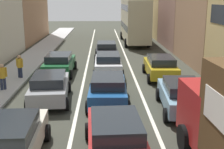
{
  "coord_description": "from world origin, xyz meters",
  "views": [
    {
      "loc": [
        -0.48,
        -2.51,
        5.25
      ],
      "look_at": [
        0.0,
        12.0,
        1.6
      ],
      "focal_mm": 48.83,
      "sensor_mm": 36.0,
      "label": 1
    }
  ],
  "objects": [
    {
      "name": "sedan_centre_lane_second",
      "position": [
        -0.06,
        6.79,
        0.8
      ],
      "size": [
        2.22,
        4.38,
        1.49
      ],
      "rotation": [
        0.0,
        0.0,
        1.62
      ],
      "color": "#A51E1E",
      "rests_on": "ground"
    },
    {
      "name": "sidewalk_left",
      "position": [
        -6.7,
        20.0,
        0.07
      ],
      "size": [
        2.6,
        64.0,
        0.14
      ],
      "primitive_type": "cube",
      "color": "#B6B6B6",
      "rests_on": "ground"
    },
    {
      "name": "sedan_right_lane_behind_truck",
      "position": [
        3.29,
        11.13,
        0.8
      ],
      "size": [
        2.28,
        4.41,
        1.49
      ],
      "rotation": [
        0.0,
        0.0,
        1.51
      ],
      "color": "#759EB7",
      "rests_on": "ground"
    },
    {
      "name": "pedestrian_far_sidewalk",
      "position": [
        -6.17,
        14.48,
        0.95
      ],
      "size": [
        0.48,
        0.34,
        1.66
      ],
      "rotation": [
        0.0,
        0.0,
        5.24
      ],
      "color": "#262D47",
      "rests_on": "ground"
    },
    {
      "name": "pedestrian_mid_sidewalk",
      "position": [
        -5.91,
        17.21,
        0.95
      ],
      "size": [
        0.5,
        0.34,
        1.66
      ],
      "rotation": [
        0.0,
        0.0,
        4.27
      ],
      "color": "#262D47",
      "rests_on": "ground"
    },
    {
      "name": "bus_mid_queue_primary",
      "position": [
        3.37,
        33.6,
        2.83
      ],
      "size": [
        2.84,
        10.51,
        5.06
      ],
      "rotation": [
        0.0,
        0.0,
        1.58
      ],
      "color": "#BFB793",
      "rests_on": "ground"
    },
    {
      "name": "sedan_left_lane_fourth",
      "position": [
        -3.48,
        18.53,
        0.8
      ],
      "size": [
        2.12,
        4.33,
        1.49
      ],
      "rotation": [
        0.0,
        0.0,
        1.55
      ],
      "color": "#19592D",
      "rests_on": "ground"
    },
    {
      "name": "wagon_right_lane_far",
      "position": [
        3.43,
        17.3,
        0.8
      ],
      "size": [
        2.15,
        4.35,
        1.49
      ],
      "rotation": [
        0.0,
        0.0,
        1.54
      ],
      "color": "#B29319",
      "rests_on": "ground"
    },
    {
      "name": "lane_stripe_left",
      "position": [
        -1.7,
        20.0,
        0.01
      ],
      "size": [
        0.16,
        60.0,
        0.01
      ],
      "primitive_type": "cube",
      "color": "silver",
      "rests_on": "ground"
    },
    {
      "name": "hatchback_centre_lane_third",
      "position": [
        -0.2,
        12.25,
        0.8
      ],
      "size": [
        2.15,
        4.35,
        1.49
      ],
      "rotation": [
        0.0,
        0.0,
        1.54
      ],
      "color": "#194C8C",
      "rests_on": "ground"
    },
    {
      "name": "wagon_left_lane_second",
      "position": [
        -3.47,
        6.61,
        0.8
      ],
      "size": [
        2.15,
        4.35,
        1.49
      ],
      "rotation": [
        0.0,
        0.0,
        1.6
      ],
      "color": "beige",
      "rests_on": "ground"
    },
    {
      "name": "coupe_centre_lane_fourth",
      "position": [
        -0.07,
        18.5,
        0.8
      ],
      "size": [
        2.07,
        4.31,
        1.49
      ],
      "rotation": [
        0.0,
        0.0,
        1.57
      ],
      "color": "silver",
      "rests_on": "ground"
    },
    {
      "name": "lane_stripe_right",
      "position": [
        1.7,
        20.0,
        0.01
      ],
      "size": [
        0.16,
        60.0,
        0.01
      ],
      "primitive_type": "cube",
      "color": "silver",
      "rests_on": "ground"
    },
    {
      "name": "sedan_left_lane_third",
      "position": [
        -3.21,
        12.72,
        0.8
      ],
      "size": [
        2.3,
        4.41,
        1.49
      ],
      "rotation": [
        0.0,
        0.0,
        1.64
      ],
      "color": "gray",
      "rests_on": "ground"
    },
    {
      "name": "sedan_centre_lane_fifth",
      "position": [
        -0.09,
        24.2,
        0.8
      ],
      "size": [
        2.07,
        4.31,
        1.49
      ],
      "rotation": [
        0.0,
        0.0,
        1.57
      ],
      "color": "black",
      "rests_on": "ground"
    }
  ]
}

